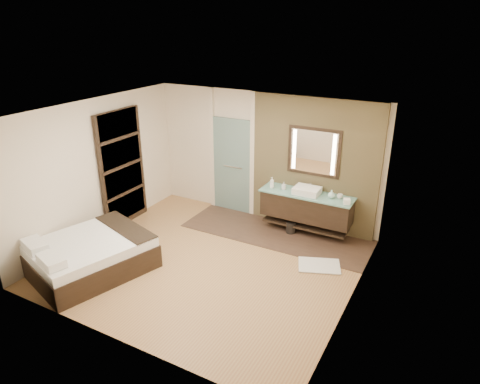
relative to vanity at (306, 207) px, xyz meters
The scene contains 15 objects.
floor 2.29m from the vanity, 119.83° to the right, with size 5.00×5.00×0.00m, color #96633F.
tile_strip 0.83m from the vanity, 147.54° to the right, with size 3.80×1.30×0.01m, color #3A281F.
stone_wall 0.82m from the vanity, 90.00° to the left, with size 2.60×0.08×2.70m, color tan.
vanity is the anchor object (origin of this frame).
mirror_unit 1.10m from the vanity, 90.00° to the left, with size 1.06×0.04×0.96m.
frosted_door 1.95m from the vanity, behind, with size 1.10×0.12×2.70m.
shoji_partition 3.82m from the vanity, 159.50° to the right, with size 0.06×1.20×2.40m.
bed 4.14m from the vanity, 131.83° to the right, with size 1.98×2.23×0.72m.
bath_mat 1.40m from the vanity, 58.13° to the right, with size 0.72×0.50×0.02m, color silver.
waste_bin 0.54m from the vanity, 146.95° to the right, with size 0.19×0.19×0.24m, color black.
tissue_box 0.90m from the vanity, ahead, with size 0.12×0.12×0.10m, color white.
soap_bottle_a 0.84m from the vanity, behind, with size 0.09×0.09×0.23m, color white.
soap_bottle_b 0.61m from the vanity, behind, with size 0.07×0.07×0.16m, color #B2B2B2.
soap_bottle_c 0.61m from the vanity, ahead, with size 0.13×0.13×0.16m, color #BFF1E7.
cup 0.72m from the vanity, ahead, with size 0.11×0.11×0.09m, color white.
Camera 1 is at (3.62, -5.52, 4.08)m, focal length 32.00 mm.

